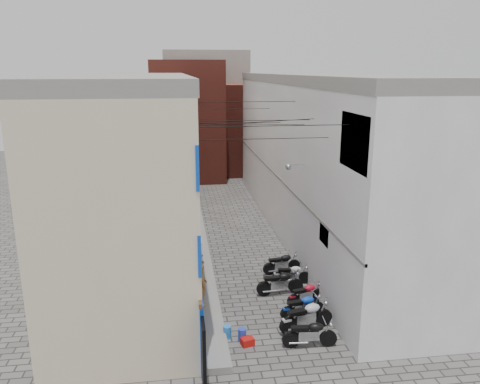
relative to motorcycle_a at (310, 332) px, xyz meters
name	(u,v)px	position (x,y,z in m)	size (l,w,h in m)	color
ground	(283,370)	(-1.20, -1.12, -0.55)	(90.00, 90.00, 0.00)	#504E4B
plinth	(197,232)	(-3.25, 11.88, -0.42)	(0.90, 26.00, 0.25)	gray
building_left	(142,159)	(-6.18, 11.83, 3.95)	(5.10, 27.00, 9.00)	beige
building_right	(318,155)	(3.80, 11.87, 3.96)	(5.94, 26.00, 9.00)	silver
building_far_brick_left	(188,121)	(-3.20, 26.88, 4.45)	(6.00, 6.00, 10.00)	maroon
building_far_brick_right	(242,129)	(1.80, 28.88, 3.45)	(5.00, 6.00, 8.00)	maroon
building_far_concrete	(206,109)	(-1.20, 32.88, 4.95)	(8.00, 5.00, 11.00)	gray
far_shopfront	(214,170)	(-1.20, 24.08, 0.65)	(2.00, 0.30, 2.40)	black
overhead_wires	(247,120)	(-1.20, 6.52, 6.58)	(5.80, 13.02, 1.32)	black
motorcycle_a	(310,332)	(0.00, 0.00, 0.00)	(0.60, 1.89, 1.10)	black
motorcycle_b	(307,315)	(0.18, 1.04, 0.07)	(0.67, 2.13, 1.24)	#BCBDC1
motorcycle_c	(303,305)	(0.28, 1.91, -0.02)	(0.57, 1.81, 1.05)	#0C3BB9
motorcycle_d	(306,293)	(0.70, 2.98, -0.06)	(0.54, 1.70, 0.98)	#B40C23
motorcycle_e	(280,282)	(-0.15, 3.94, 0.04)	(0.64, 2.02, 1.17)	black
motorcycle_f	(292,273)	(0.58, 4.89, -0.05)	(0.54, 1.72, 1.00)	silver
motorcycle_g	(282,262)	(0.40, 6.03, -0.01)	(0.58, 1.84, 1.07)	black
person_a	(202,285)	(-3.51, 2.97, 0.59)	(0.65, 0.42, 1.77)	olive
person_b	(199,260)	(-3.47, 5.68, 0.50)	(0.77, 0.60, 1.59)	#353B50
water_jug_near	(242,335)	(-2.24, 0.69, -0.32)	(0.30, 0.30, 0.46)	#233DB2
water_jug_far	(227,332)	(-2.74, 0.95, -0.32)	(0.29, 0.29, 0.46)	blue
red_crate	(247,342)	(-2.10, 0.39, -0.41)	(0.43, 0.32, 0.27)	#B5110C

